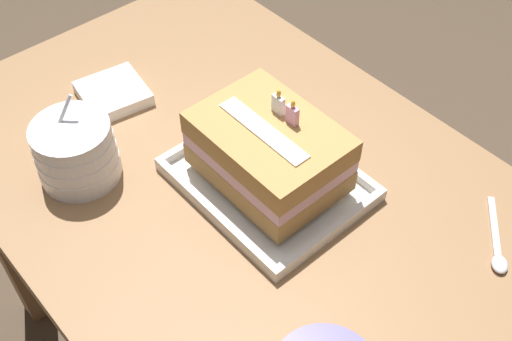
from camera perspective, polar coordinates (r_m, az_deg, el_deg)
name	(u,v)px	position (r m, az deg, el deg)	size (l,w,h in m)	color
dining_table	(245,223)	(1.11, -1.00, -4.67)	(1.09, 0.70, 0.70)	olive
foil_tray	(268,181)	(1.02, 1.09, -0.96)	(0.29, 0.23, 0.02)	silver
birthday_cake	(269,151)	(0.97, 1.15, 1.72)	(0.22, 0.16, 0.15)	tan
bowl_stack	(76,152)	(1.04, -15.74, 1.63)	(0.13, 0.13, 0.15)	white
serving_spoon_near_tray	(498,253)	(1.00, 20.74, -6.89)	(0.11, 0.12, 0.01)	silver
napkin_pile	(113,94)	(1.19, -12.58, 6.70)	(0.13, 0.13, 0.02)	white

